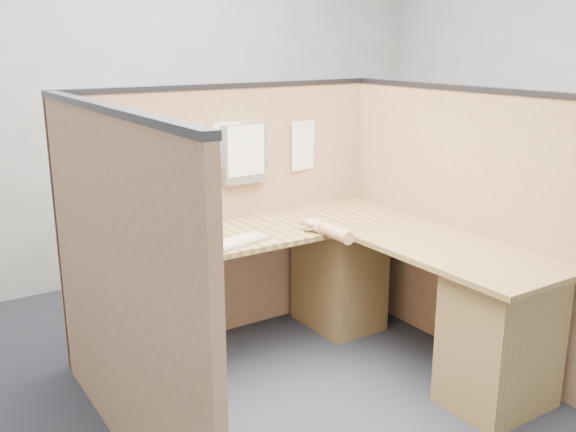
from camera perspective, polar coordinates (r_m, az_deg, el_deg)
floor at (r=3.43m, az=3.36°, el=-15.70°), size 5.00×5.00×0.00m
wall_back at (r=4.94m, az=-12.37°, el=10.69°), size 5.00×0.00×5.00m
cubicle_partitions at (r=3.44m, az=-0.68°, el=-1.55°), size 2.06×1.83×1.53m
l_desk at (r=3.55m, az=3.10°, el=-7.43°), size 1.95×1.75×0.73m
laptop at (r=3.49m, az=-13.79°, el=-1.44°), size 0.35×0.35×0.23m
keyboard at (r=3.38m, az=-4.69°, el=-2.36°), size 0.42×0.22×0.03m
mouse at (r=3.61m, az=2.19°, el=-0.99°), size 0.12×0.08×0.04m
hand_forearm at (r=3.51m, az=3.61°, el=-1.25°), size 0.11×0.38×0.08m
blue_poster at (r=3.48m, az=-18.10°, el=5.83°), size 0.18×0.01×0.24m
american_flag at (r=3.54m, az=-14.07°, el=5.96°), size 0.20×0.01×0.34m
file_holder at (r=3.83m, az=-3.91°, el=5.56°), size 0.28×0.05×0.36m
paper_left at (r=3.79m, az=-5.61°, el=6.29°), size 0.21×0.03×0.26m
paper_right at (r=4.10m, az=1.67°, el=6.33°), size 0.24×0.04×0.31m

